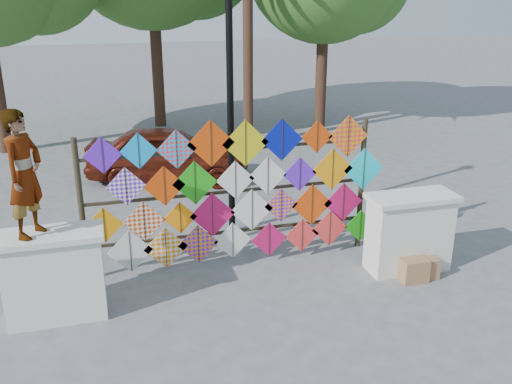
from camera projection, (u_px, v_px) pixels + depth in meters
ground at (243, 284)px, 8.84m from camera, size 80.00×80.00×0.00m
parapet_left at (54, 275)px, 7.75m from camera, size 1.40×0.65×1.28m
parapet_right at (409, 232)px, 9.11m from camera, size 1.40×0.65×1.28m
kite_rack at (239, 194)px, 9.11m from camera, size 4.98×0.24×2.46m
vendor_woman at (24, 174)px, 7.20m from camera, size 0.65×0.73×1.68m
sedan at (168, 154)px, 13.36m from camera, size 4.01×2.44×1.28m
lamppost at (230, 88)px, 9.80m from camera, size 0.28×0.28×4.46m
cardboard_box_near at (412, 269)px, 8.92m from camera, size 0.42×0.37×0.37m
cardboard_box_far at (423, 267)px, 9.02m from camera, size 0.40×0.37×0.34m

